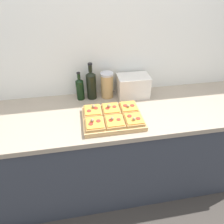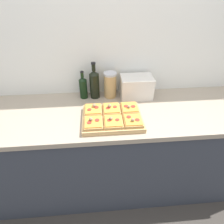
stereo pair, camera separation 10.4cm
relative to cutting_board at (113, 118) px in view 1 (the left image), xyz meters
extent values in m
plane|color=#3D3833|center=(0.05, -0.21, -0.94)|extent=(12.00, 12.00, 0.00)
cube|color=silver|center=(0.05, 0.47, 0.31)|extent=(6.00, 0.06, 2.50)
cube|color=#333842|center=(0.05, 0.11, -0.50)|extent=(2.60, 0.64, 0.88)
cube|color=gray|center=(0.05, 0.11, -0.04)|extent=(2.63, 0.67, 0.04)
cube|color=tan|center=(0.00, 0.00, 0.00)|extent=(0.44, 0.33, 0.04)
cube|color=tan|center=(-0.14, 0.08, 0.03)|extent=(0.13, 0.15, 0.02)
cube|color=orange|center=(-0.14, 0.08, 0.04)|extent=(0.12, 0.13, 0.01)
cylinder|color=#AD2D23|center=(-0.17, 0.06, 0.05)|extent=(0.03, 0.03, 0.00)
cylinder|color=#AD2D23|center=(-0.11, 0.09, 0.05)|extent=(0.03, 0.03, 0.00)
sphere|color=#937A5B|center=(-0.13, 0.10, 0.06)|extent=(0.03, 0.03, 0.03)
cube|color=tan|center=(0.00, 0.08, 0.03)|extent=(0.13, 0.15, 0.02)
cube|color=orange|center=(0.00, 0.08, 0.04)|extent=(0.12, 0.13, 0.01)
cylinder|color=#AD2D23|center=(-0.03, 0.07, 0.05)|extent=(0.03, 0.03, 0.00)
cylinder|color=#AD2D23|center=(0.03, 0.08, 0.05)|extent=(0.03, 0.03, 0.00)
sphere|color=#937A5B|center=(-0.01, 0.08, 0.06)|extent=(0.03, 0.03, 0.03)
cube|color=tan|center=(0.14, 0.08, 0.03)|extent=(0.13, 0.15, 0.02)
cube|color=orange|center=(0.14, 0.08, 0.04)|extent=(0.12, 0.13, 0.01)
cylinder|color=#AD2D23|center=(0.11, 0.08, 0.05)|extent=(0.03, 0.03, 0.00)
cylinder|color=#AD2D23|center=(0.17, 0.08, 0.05)|extent=(0.03, 0.03, 0.00)
sphere|color=#937A5B|center=(0.13, 0.06, 0.06)|extent=(0.02, 0.02, 0.02)
cube|color=tan|center=(-0.14, -0.08, 0.03)|extent=(0.13, 0.15, 0.02)
cube|color=orange|center=(-0.14, -0.08, 0.04)|extent=(0.12, 0.13, 0.01)
cylinder|color=#AD2D23|center=(-0.17, -0.10, 0.05)|extent=(0.03, 0.03, 0.00)
cylinder|color=#AD2D23|center=(-0.11, -0.07, 0.05)|extent=(0.03, 0.03, 0.00)
sphere|color=#937A5B|center=(-0.16, -0.07, 0.06)|extent=(0.03, 0.03, 0.03)
cube|color=tan|center=(0.00, -0.08, 0.03)|extent=(0.13, 0.15, 0.02)
cube|color=orange|center=(0.00, -0.08, 0.04)|extent=(0.12, 0.13, 0.01)
cylinder|color=#AD2D23|center=(-0.03, -0.08, 0.05)|extent=(0.03, 0.03, 0.00)
cylinder|color=#AD2D23|center=(0.03, -0.08, 0.05)|extent=(0.03, 0.03, 0.00)
sphere|color=#937A5B|center=(-0.02, -0.07, 0.06)|extent=(0.02, 0.02, 0.02)
cube|color=tan|center=(0.14, -0.08, 0.03)|extent=(0.13, 0.15, 0.02)
cube|color=orange|center=(0.14, -0.08, 0.04)|extent=(0.12, 0.13, 0.01)
cylinder|color=#AD2D23|center=(0.11, -0.05, 0.05)|extent=(0.03, 0.03, 0.00)
cylinder|color=#AD2D23|center=(0.17, -0.09, 0.05)|extent=(0.03, 0.03, 0.00)
sphere|color=#937A5B|center=(0.13, -0.10, 0.06)|extent=(0.02, 0.02, 0.02)
cylinder|color=black|center=(-0.22, 0.35, 0.07)|extent=(0.07, 0.07, 0.17)
cone|color=black|center=(-0.22, 0.35, 0.16)|extent=(0.07, 0.07, 0.02)
cylinder|color=black|center=(-0.22, 0.35, 0.20)|extent=(0.03, 0.03, 0.04)
cylinder|color=black|center=(-0.22, 0.35, 0.23)|extent=(0.03, 0.03, 0.01)
cylinder|color=black|center=(-0.12, 0.35, 0.09)|extent=(0.08, 0.08, 0.22)
cone|color=black|center=(-0.12, 0.35, 0.22)|extent=(0.08, 0.08, 0.03)
cylinder|color=black|center=(-0.12, 0.35, 0.26)|extent=(0.03, 0.03, 0.06)
cylinder|color=black|center=(-0.12, 0.35, 0.30)|extent=(0.04, 0.04, 0.01)
cylinder|color=tan|center=(0.01, 0.35, 0.09)|extent=(0.11, 0.11, 0.21)
cylinder|color=#B2B2B7|center=(0.01, 0.35, 0.20)|extent=(0.11, 0.11, 0.02)
cube|color=beige|center=(0.24, 0.33, 0.08)|extent=(0.27, 0.18, 0.19)
cube|color=black|center=(0.24, 0.24, 0.13)|extent=(0.22, 0.01, 0.05)
cube|color=black|center=(0.38, 0.33, 0.09)|extent=(0.02, 0.02, 0.02)
camera|label=1|loc=(-0.21, -1.16, 0.91)|focal=32.00mm
camera|label=2|loc=(-0.10, -1.18, 0.91)|focal=32.00mm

